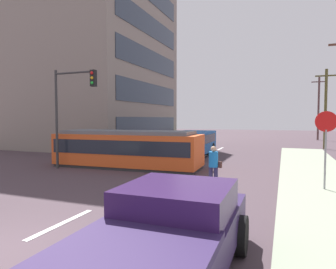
% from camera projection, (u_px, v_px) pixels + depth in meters
% --- Properties ---
extents(ground_plane, '(120.00, 120.00, 0.00)m').
position_uv_depth(ground_plane, '(171.00, 172.00, 15.19)').
color(ground_plane, '#46373E').
extents(sidewalk_curb_right, '(3.20, 36.00, 0.14)m').
position_uv_depth(sidewalk_curb_right, '(333.00, 207.00, 8.99)').
color(sidewalk_curb_right, gray).
rests_on(sidewalk_curb_right, ground).
extents(lane_stripe_1, '(0.16, 2.40, 0.01)m').
position_uv_depth(lane_stripe_1, '(62.00, 224.00, 7.75)').
color(lane_stripe_1, silver).
rests_on(lane_stripe_1, ground).
extents(lane_stripe_2, '(0.16, 2.40, 0.01)m').
position_uv_depth(lane_stripe_2, '(134.00, 189.00, 11.47)').
color(lane_stripe_2, silver).
rests_on(lane_stripe_2, ground).
extents(lane_stripe_3, '(0.16, 2.40, 0.01)m').
position_uv_depth(lane_stripe_3, '(204.00, 157.00, 21.34)').
color(lane_stripe_3, silver).
rests_on(lane_stripe_3, ground).
extents(lane_stripe_4, '(0.16, 2.40, 0.01)m').
position_uv_depth(lane_stripe_4, '(220.00, 149.00, 26.92)').
color(lane_stripe_4, silver).
rests_on(lane_stripe_4, ground).
extents(corner_building, '(14.19, 14.88, 19.20)m').
position_uv_depth(corner_building, '(89.00, 52.00, 30.79)').
color(corner_building, gray).
rests_on(corner_building, ground).
extents(streetcar_tram, '(8.45, 2.90, 2.07)m').
position_uv_depth(streetcar_tram, '(127.00, 148.00, 16.76)').
color(streetcar_tram, '#DE5421').
rests_on(streetcar_tram, ground).
extents(city_bus, '(2.58, 5.28, 1.80)m').
position_uv_depth(city_bus, '(191.00, 142.00, 21.29)').
color(city_bus, '#21569A').
rests_on(city_bus, ground).
extents(pedestrian_crossing, '(0.51, 0.36, 1.67)m').
position_uv_depth(pedestrian_crossing, '(214.00, 165.00, 11.60)').
color(pedestrian_crossing, '#342E59').
rests_on(pedestrian_crossing, ground).
extents(pickup_truck_parked, '(2.32, 5.02, 1.55)m').
position_uv_depth(pickup_truck_parked, '(168.00, 236.00, 4.95)').
color(pickup_truck_parked, '#2C1D48').
rests_on(pickup_truck_parked, ground).
extents(parked_sedan_mid, '(2.02, 4.59, 1.19)m').
position_uv_depth(parked_sedan_mid, '(120.00, 148.00, 21.50)').
color(parked_sedan_mid, '#394B43').
rests_on(parked_sedan_mid, ground).
extents(parked_sedan_far, '(2.16, 4.19, 1.19)m').
position_uv_depth(parked_sedan_far, '(158.00, 142.00, 27.01)').
color(parked_sedan_far, '#253B94').
rests_on(parked_sedan_far, ground).
extents(parked_sedan_furthest, '(2.02, 4.11, 1.19)m').
position_uv_depth(parked_sedan_furthest, '(182.00, 137.00, 33.13)').
color(parked_sedan_furthest, '#2B652E').
rests_on(parked_sedan_furthest, ground).
extents(stop_sign, '(0.76, 0.07, 2.88)m').
position_uv_depth(stop_sign, '(326.00, 134.00, 10.87)').
color(stop_sign, gray).
rests_on(stop_sign, sidewalk_curb_right).
extents(traffic_light_mast, '(2.64, 0.33, 5.36)m').
position_uv_depth(traffic_light_mast, '(71.00, 100.00, 15.77)').
color(traffic_light_mast, '#333333').
rests_on(traffic_light_mast, ground).
extents(utility_pole_far, '(1.80, 0.24, 7.15)m').
position_uv_depth(utility_pole_far, '(326.00, 107.00, 26.50)').
color(utility_pole_far, brown).
rests_on(utility_pole_far, ground).
extents(utility_pole_distant, '(1.80, 0.24, 7.98)m').
position_uv_depth(utility_pole_distant, '(319.00, 107.00, 37.62)').
color(utility_pole_distant, brown).
rests_on(utility_pole_distant, ground).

